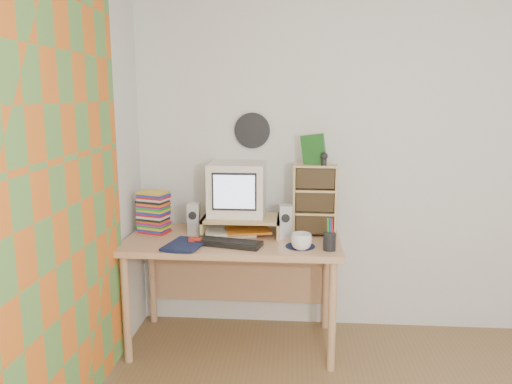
% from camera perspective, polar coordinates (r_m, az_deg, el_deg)
% --- Properties ---
extents(back_wall, '(3.50, 0.00, 3.50)m').
position_cam_1_polar(back_wall, '(3.59, 14.57, 3.88)').
color(back_wall, silver).
rests_on(back_wall, floor).
extents(curtain, '(0.00, 2.20, 2.20)m').
position_cam_1_polar(curtain, '(2.54, -20.76, -1.64)').
color(curtain, orange).
rests_on(curtain, left_wall).
extents(wall_disc, '(0.25, 0.02, 0.25)m').
position_cam_1_polar(wall_disc, '(3.51, -0.44, 7.03)').
color(wall_disc, black).
rests_on(wall_disc, back_wall).
extents(desk, '(1.40, 0.70, 0.75)m').
position_cam_1_polar(desk, '(3.40, -2.52, -7.14)').
color(desk, tan).
rests_on(desk, floor).
extents(monitor_riser, '(0.52, 0.30, 0.12)m').
position_cam_1_polar(monitor_riser, '(3.37, -1.64, -3.27)').
color(monitor_riser, tan).
rests_on(monitor_riser, desk).
extents(crt_monitor, '(0.37, 0.37, 0.35)m').
position_cam_1_polar(crt_monitor, '(3.37, -2.23, 0.30)').
color(crt_monitor, white).
rests_on(crt_monitor, monitor_riser).
extents(speaker_left, '(0.08, 0.08, 0.21)m').
position_cam_1_polar(speaker_left, '(3.39, -7.11, -3.04)').
color(speaker_left, silver).
rests_on(speaker_left, desk).
extents(speaker_right, '(0.09, 0.09, 0.22)m').
position_cam_1_polar(speaker_right, '(3.28, 3.41, -3.37)').
color(speaker_right, silver).
rests_on(speaker_right, desk).
extents(keyboard, '(0.45, 0.24, 0.03)m').
position_cam_1_polar(keyboard, '(3.14, -3.25, -5.84)').
color(keyboard, black).
rests_on(keyboard, desk).
extents(dvd_stack, '(0.22, 0.19, 0.27)m').
position_cam_1_polar(dvd_stack, '(3.47, -11.61, -2.37)').
color(dvd_stack, brown).
rests_on(dvd_stack, desk).
extents(cd_rack, '(0.29, 0.16, 0.48)m').
position_cam_1_polar(cd_rack, '(3.34, 6.72, -0.90)').
color(cd_rack, tan).
rests_on(cd_rack, desk).
extents(mug, '(0.14, 0.14, 0.10)m').
position_cam_1_polar(mug, '(3.05, 5.20, -5.66)').
color(mug, white).
rests_on(mug, desk).
extents(diary, '(0.30, 0.25, 0.05)m').
position_cam_1_polar(diary, '(3.18, -9.84, -5.58)').
color(diary, '#10193D').
rests_on(diary, desk).
extents(mousepad, '(0.21, 0.21, 0.00)m').
position_cam_1_polar(mousepad, '(3.13, 5.08, -6.20)').
color(mousepad, '#0F1635').
rests_on(mousepad, desk).
extents(pen_cup, '(0.09, 0.09, 0.15)m').
position_cam_1_polar(pen_cup, '(3.06, 8.42, -5.23)').
color(pen_cup, black).
rests_on(pen_cup, desk).
extents(papers, '(0.38, 0.32, 0.04)m').
position_cam_1_polar(papers, '(3.38, -2.23, -4.47)').
color(papers, white).
rests_on(papers, desk).
extents(red_box, '(0.08, 0.05, 0.04)m').
position_cam_1_polar(red_box, '(3.18, -6.99, -5.62)').
color(red_box, red).
rests_on(red_box, desk).
extents(game_box, '(0.16, 0.07, 0.20)m').
position_cam_1_polar(game_box, '(3.30, 6.59, 4.85)').
color(game_box, '#175017').
rests_on(game_box, cd_rack).
extents(webcam, '(0.05, 0.05, 0.09)m').
position_cam_1_polar(webcam, '(3.26, 7.78, 3.78)').
color(webcam, black).
rests_on(webcam, cd_rack).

